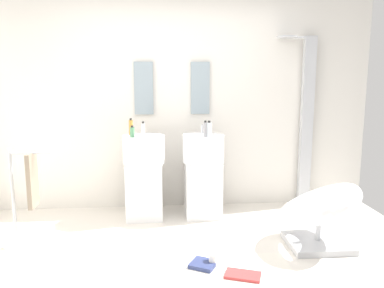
# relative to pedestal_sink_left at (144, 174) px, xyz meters

# --- Properties ---
(ground_plane) EXTENTS (4.80, 3.60, 0.04)m
(ground_plane) POSITION_rel_pedestal_sink_left_xyz_m (0.33, -1.22, -0.52)
(ground_plane) COLOR silver
(rear_partition) EXTENTS (4.80, 0.10, 2.60)m
(rear_partition) POSITION_rel_pedestal_sink_left_xyz_m (0.33, 0.43, 0.80)
(rear_partition) COLOR silver
(rear_partition) RESTS_ON ground_plane
(pedestal_sink_left) EXTENTS (0.46, 0.46, 1.04)m
(pedestal_sink_left) POSITION_rel_pedestal_sink_left_xyz_m (0.00, 0.00, 0.00)
(pedestal_sink_left) COLOR white
(pedestal_sink_left) RESTS_ON ground_plane
(pedestal_sink_right) EXTENTS (0.46, 0.46, 1.04)m
(pedestal_sink_right) POSITION_rel_pedestal_sink_left_xyz_m (0.66, 0.00, 0.00)
(pedestal_sink_right) COLOR white
(pedestal_sink_right) RESTS_ON ground_plane
(vanity_mirror_left) EXTENTS (0.22, 0.03, 0.61)m
(vanity_mirror_left) POSITION_rel_pedestal_sink_left_xyz_m (0.00, 0.36, 0.94)
(vanity_mirror_left) COLOR #8C9EA8
(vanity_mirror_right) EXTENTS (0.22, 0.03, 0.61)m
(vanity_mirror_right) POSITION_rel_pedestal_sink_left_xyz_m (0.66, 0.36, 0.94)
(vanity_mirror_right) COLOR #8C9EA8
(shower_column) EXTENTS (0.49, 0.24, 2.05)m
(shower_column) POSITION_rel_pedestal_sink_left_xyz_m (1.95, 0.31, 0.58)
(shower_column) COLOR #B7BABF
(shower_column) RESTS_ON ground_plane
(lounge_chair) EXTENTS (1.07, 1.07, 0.65)m
(lounge_chair) POSITION_rel_pedestal_sink_left_xyz_m (1.65, -0.91, -0.15)
(lounge_chair) COLOR #B7BABF
(lounge_chair) RESTS_ON ground_plane
(towel_rack) EXTENTS (0.37, 0.22, 0.95)m
(towel_rack) POSITION_rel_pedestal_sink_left_xyz_m (-1.01, -0.73, 0.13)
(towel_rack) COLOR #B7BABF
(towel_rack) RESTS_ON ground_plane
(area_rug) EXTENTS (1.09, 0.61, 0.01)m
(area_rug) POSITION_rel_pedestal_sink_left_xyz_m (0.71, -1.35, -0.50)
(area_rug) COLOR white
(area_rug) RESTS_ON ground_plane
(magazine_red) EXTENTS (0.32, 0.25, 0.02)m
(magazine_red) POSITION_rel_pedestal_sink_left_xyz_m (0.82, -1.44, -0.48)
(magazine_red) COLOR #B73838
(magazine_red) RESTS_ON area_rug
(magazine_navy) EXTENTS (0.27, 0.27, 0.03)m
(magazine_navy) POSITION_rel_pedestal_sink_left_xyz_m (0.53, -1.24, -0.47)
(magazine_navy) COLOR navy
(magazine_navy) RESTS_ON area_rug
(coffee_mug) EXTENTS (0.08, 0.08, 0.10)m
(coffee_mug) POSITION_rel_pedestal_sink_left_xyz_m (0.62, -1.23, -0.44)
(coffee_mug) COLOR white
(coffee_mug) RESTS_ON area_rug
(soap_bottle_white) EXTENTS (0.04, 0.04, 0.17)m
(soap_bottle_white) POSITION_rel_pedestal_sink_left_xyz_m (0.00, -0.12, 0.51)
(soap_bottle_white) COLOR white
(soap_bottle_white) RESTS_ON pedestal_sink_left
(soap_bottle_grey) EXTENTS (0.04, 0.04, 0.17)m
(soap_bottle_grey) POSITION_rel_pedestal_sink_left_xyz_m (0.67, -0.15, 0.52)
(soap_bottle_grey) COLOR #99999E
(soap_bottle_grey) RESTS_ON pedestal_sink_right
(soap_bottle_green) EXTENTS (0.05, 0.05, 0.13)m
(soap_bottle_green) POSITION_rel_pedestal_sink_left_xyz_m (-0.11, -0.12, 0.49)
(soap_bottle_green) COLOR #59996B
(soap_bottle_green) RESTS_ON pedestal_sink_left
(soap_bottle_clear) EXTENTS (0.05, 0.05, 0.17)m
(soap_bottle_clear) POSITION_rel_pedestal_sink_left_xyz_m (0.71, -0.15, 0.52)
(soap_bottle_clear) COLOR silver
(soap_bottle_clear) RESTS_ON pedestal_sink_right
(soap_bottle_amber) EXTENTS (0.04, 0.04, 0.19)m
(soap_bottle_amber) POSITION_rel_pedestal_sink_left_xyz_m (-0.14, 0.03, 0.52)
(soap_bottle_amber) COLOR #C68C38
(soap_bottle_amber) RESTS_ON pedestal_sink_left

